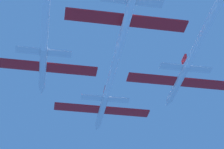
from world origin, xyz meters
name	(u,v)px	position (x,y,z in m)	size (l,w,h in m)	color
jet_lead	(109,83)	(0.41, -10.05, -0.27)	(18.53, 43.11, 3.07)	white
jet_left_wing	(46,15)	(-11.43, -25.67, 0.19)	(18.53, 51.82, 3.07)	white
jet_right_wing	(202,36)	(12.60, -24.87, 0.07)	(18.53, 51.15, 3.07)	white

